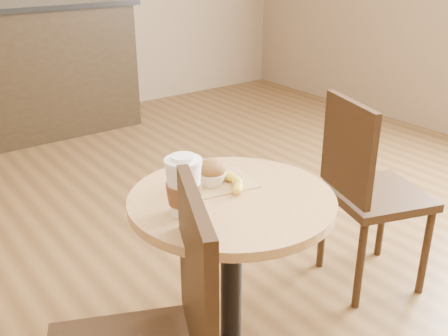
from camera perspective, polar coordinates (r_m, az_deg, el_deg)
name	(u,v)px	position (r m, az deg, el deg)	size (l,w,h in m)	color
cafe_table	(231,264)	(1.72, 0.81, -10.40)	(0.63, 0.63, 0.75)	black
chair_right	(367,187)	(2.35, 15.26, -2.06)	(0.49, 0.49, 0.88)	#332111
kraft_bag	(216,183)	(1.68, -0.93, -1.64)	(0.24, 0.18, 0.00)	#A98552
coffee_cup	(184,188)	(1.47, -4.38, -2.14)	(0.11, 0.11, 0.18)	white
muffin	(212,172)	(1.65, -1.34, -0.47)	(0.09, 0.09, 0.08)	silver
banana	(218,180)	(1.65, -0.64, -1.35)	(0.16, 0.23, 0.03)	gold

